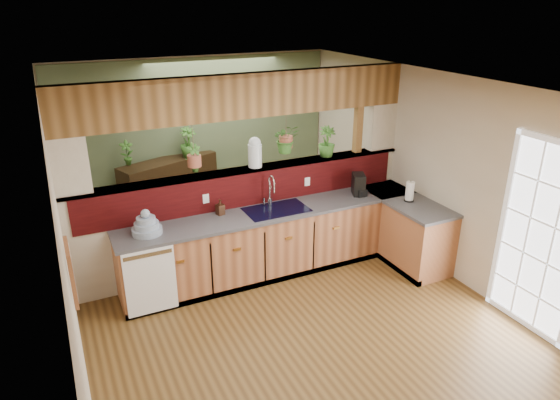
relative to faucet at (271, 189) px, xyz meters
name	(u,v)px	position (x,y,z in m)	size (l,w,h in m)	color
ground	(293,313)	(-0.24, -1.13, -1.13)	(4.60, 7.00, 0.01)	#553A1A
ceiling	(295,91)	(-0.24, -1.13, 1.47)	(4.60, 7.00, 0.01)	brown
wall_back	(199,136)	(-0.24, 2.37, 0.17)	(4.60, 0.02, 2.60)	beige
wall_left	(65,256)	(-2.54, -1.13, 0.17)	(0.02, 7.00, 2.60)	beige
wall_right	(456,180)	(2.06, -1.13, 0.17)	(0.02, 7.00, 2.60)	beige
pass_through_partition	(249,182)	(-0.21, 0.21, 0.06)	(4.60, 0.21, 2.60)	beige
pass_through_ledge	(247,169)	(-0.24, 0.22, 0.24)	(4.60, 0.21, 0.04)	brown
header_beam	(245,96)	(-0.24, 0.22, 1.20)	(4.60, 0.15, 0.55)	brown
sage_backwall	(199,136)	(-0.24, 2.35, 0.17)	(4.55, 0.02, 2.55)	#576A48
countertop	(319,236)	(0.60, -0.27, -0.68)	(4.14, 1.52, 0.90)	brown
dishwasher	(151,281)	(-1.72, -0.47, -0.67)	(0.58, 0.03, 0.82)	white
navy_sink	(276,215)	(0.01, -0.16, -0.31)	(0.82, 0.50, 0.18)	black
french_door	(539,241)	(2.03, -2.43, -0.08)	(0.06, 1.02, 2.16)	white
framed_print	(71,272)	(-2.51, -1.93, 0.42)	(0.04, 0.35, 0.45)	brown
faucet	(271,189)	(0.00, 0.00, 0.00)	(0.19, 0.19, 0.43)	#B7B7B2
dish_stack	(147,226)	(-1.65, -0.15, -0.13)	(0.35, 0.35, 0.31)	#8797AE
soap_dispenser	(220,207)	(-0.70, 0.00, -0.13)	(0.09, 0.09, 0.20)	#3C2315
coffee_maker	(359,185)	(1.27, -0.17, -0.09)	(0.16, 0.26, 0.29)	black
paper_towel	(410,192)	(1.75, -0.66, -0.10)	(0.14, 0.14, 0.29)	black
glass_jar	(255,152)	(-0.12, 0.22, 0.46)	(0.18, 0.18, 0.40)	silver
ledge_plant_right	(327,142)	(0.95, 0.22, 0.47)	(0.24, 0.24, 0.42)	#316222
hanging_plant_a	(194,149)	(-0.93, 0.22, 0.61)	(0.21, 0.17, 0.54)	brown
hanging_plant_b	(286,126)	(0.33, 0.22, 0.75)	(0.39, 0.36, 0.50)	brown
shelving_console	(170,191)	(-0.84, 2.12, -0.63)	(1.63, 0.43, 1.08)	black
shelf_plant_a	(127,153)	(-1.46, 2.12, 0.11)	(0.20, 0.14, 0.39)	#316222
shelf_plant_b	(188,142)	(-0.49, 2.12, 0.16)	(0.27, 0.27, 0.49)	#316222
floor_plant	(255,207)	(0.22, 1.10, -0.72)	(0.74, 0.64, 0.82)	#316222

